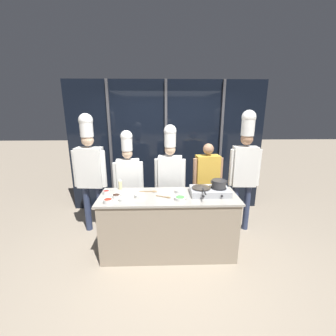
{
  "coord_description": "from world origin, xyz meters",
  "views": [
    {
      "loc": [
        -0.1,
        -3.04,
        2.19
      ],
      "look_at": [
        0.0,
        0.25,
        1.28
      ],
      "focal_mm": 24.0,
      "sensor_mm": 36.0,
      "label": 1
    }
  ],
  "objects_px": {
    "prep_bowl_onion": "(180,191)",
    "chef_pastry": "(245,162)",
    "prep_bowl_bell_pepper": "(106,192)",
    "chef_sous": "(128,175)",
    "prep_bowl_soy_glaze": "(116,196)",
    "serving_spoon_solid": "(152,191)",
    "prep_bowl_bean_sprouts": "(140,195)",
    "chef_line": "(170,172)",
    "chef_head": "(90,165)",
    "portable_stove": "(210,191)",
    "serving_spoon_slotted": "(166,197)",
    "person_guest": "(207,179)",
    "prep_bowl_chili_flakes": "(108,201)",
    "prep_bowl_shrimp": "(123,199)",
    "stock_pot": "(219,184)",
    "frying_pan": "(201,186)",
    "squeeze_bottle_oil": "(120,184)",
    "prep_bowl_scallions": "(180,198)"
  },
  "relations": [
    {
      "from": "prep_bowl_shrimp",
      "to": "person_guest",
      "type": "xyz_separation_m",
      "value": [
        1.33,
        0.82,
        0.01
      ]
    },
    {
      "from": "serving_spoon_slotted",
      "to": "chef_head",
      "type": "height_order",
      "value": "chef_head"
    },
    {
      "from": "serving_spoon_solid",
      "to": "chef_head",
      "type": "xyz_separation_m",
      "value": [
        -1.07,
        0.52,
        0.28
      ]
    },
    {
      "from": "prep_bowl_scallions",
      "to": "person_guest",
      "type": "relative_size",
      "value": 0.1
    },
    {
      "from": "prep_bowl_scallions",
      "to": "prep_bowl_onion",
      "type": "bearing_deg",
      "value": 85.9
    },
    {
      "from": "prep_bowl_bell_pepper",
      "to": "chef_sous",
      "type": "xyz_separation_m",
      "value": [
        0.26,
        0.56,
        0.09
      ]
    },
    {
      "from": "chef_pastry",
      "to": "person_guest",
      "type": "bearing_deg",
      "value": -0.64
    },
    {
      "from": "prep_bowl_soy_glaze",
      "to": "serving_spoon_solid",
      "type": "relative_size",
      "value": 0.46
    },
    {
      "from": "frying_pan",
      "to": "stock_pot",
      "type": "distance_m",
      "value": 0.26
    },
    {
      "from": "serving_spoon_slotted",
      "to": "chef_sous",
      "type": "relative_size",
      "value": 0.12
    },
    {
      "from": "portable_stove",
      "to": "serving_spoon_slotted",
      "type": "height_order",
      "value": "portable_stove"
    },
    {
      "from": "prep_bowl_chili_flakes",
      "to": "chef_head",
      "type": "xyz_separation_m",
      "value": [
        -0.49,
        0.91,
        0.26
      ]
    },
    {
      "from": "stock_pot",
      "to": "prep_bowl_soy_glaze",
      "type": "relative_size",
      "value": 1.92
    },
    {
      "from": "prep_bowl_bean_sprouts",
      "to": "chef_line",
      "type": "distance_m",
      "value": 0.83
    },
    {
      "from": "stock_pot",
      "to": "prep_bowl_shrimp",
      "type": "relative_size",
      "value": 1.86
    },
    {
      "from": "serving_spoon_slotted",
      "to": "portable_stove",
      "type": "bearing_deg",
      "value": 9.56
    },
    {
      "from": "squeeze_bottle_oil",
      "to": "prep_bowl_soy_glaze",
      "type": "bearing_deg",
      "value": -89.34
    },
    {
      "from": "prep_bowl_bell_pepper",
      "to": "person_guest",
      "type": "height_order",
      "value": "person_guest"
    },
    {
      "from": "prep_bowl_chili_flakes",
      "to": "chef_pastry",
      "type": "xyz_separation_m",
      "value": [
        2.15,
        0.86,
        0.31
      ]
    },
    {
      "from": "stock_pot",
      "to": "prep_bowl_chili_flakes",
      "type": "relative_size",
      "value": 1.86
    },
    {
      "from": "prep_bowl_bean_sprouts",
      "to": "prep_bowl_shrimp",
      "type": "height_order",
      "value": "prep_bowl_bean_sprouts"
    },
    {
      "from": "prep_bowl_shrimp",
      "to": "serving_spoon_solid",
      "type": "bearing_deg",
      "value": 39.14
    },
    {
      "from": "frying_pan",
      "to": "prep_bowl_chili_flakes",
      "type": "bearing_deg",
      "value": -168.5
    },
    {
      "from": "prep_bowl_shrimp",
      "to": "frying_pan",
      "type": "bearing_deg",
      "value": 9.8
    },
    {
      "from": "squeeze_bottle_oil",
      "to": "chef_pastry",
      "type": "bearing_deg",
      "value": 9.38
    },
    {
      "from": "prep_bowl_bell_pepper",
      "to": "chef_pastry",
      "type": "distance_m",
      "value": 2.33
    },
    {
      "from": "stock_pot",
      "to": "chef_line",
      "type": "xyz_separation_m",
      "value": [
        -0.7,
        0.59,
        0.01
      ]
    },
    {
      "from": "squeeze_bottle_oil",
      "to": "prep_bowl_bell_pepper",
      "type": "bearing_deg",
      "value": -132.73
    },
    {
      "from": "prep_bowl_onion",
      "to": "chef_pastry",
      "type": "relative_size",
      "value": 0.07
    },
    {
      "from": "prep_bowl_onion",
      "to": "chef_pastry",
      "type": "bearing_deg",
      "value": 23.56
    },
    {
      "from": "prep_bowl_soy_glaze",
      "to": "chef_head",
      "type": "bearing_deg",
      "value": 127.43
    },
    {
      "from": "squeeze_bottle_oil",
      "to": "prep_bowl_scallions",
      "type": "bearing_deg",
      "value": -26.08
    },
    {
      "from": "squeeze_bottle_oil",
      "to": "prep_bowl_chili_flakes",
      "type": "distance_m",
      "value": 0.52
    },
    {
      "from": "frying_pan",
      "to": "chef_pastry",
      "type": "bearing_deg",
      "value": 35.12
    },
    {
      "from": "prep_bowl_chili_flakes",
      "to": "chef_pastry",
      "type": "distance_m",
      "value": 2.33
    },
    {
      "from": "prep_bowl_shrimp",
      "to": "serving_spoon_slotted",
      "type": "height_order",
      "value": "prep_bowl_shrimp"
    },
    {
      "from": "squeeze_bottle_oil",
      "to": "chef_line",
      "type": "distance_m",
      "value": 0.87
    },
    {
      "from": "prep_bowl_bell_pepper",
      "to": "serving_spoon_solid",
      "type": "distance_m",
      "value": 0.68
    },
    {
      "from": "prep_bowl_soy_glaze",
      "to": "prep_bowl_bell_pepper",
      "type": "distance_m",
      "value": 0.25
    },
    {
      "from": "prep_bowl_bell_pepper",
      "to": "chef_sous",
      "type": "relative_size",
      "value": 0.06
    },
    {
      "from": "prep_bowl_soy_glaze",
      "to": "stock_pot",
      "type": "bearing_deg",
      "value": 4.39
    },
    {
      "from": "prep_bowl_shrimp",
      "to": "chef_line",
      "type": "height_order",
      "value": "chef_line"
    },
    {
      "from": "prep_bowl_bean_sprouts",
      "to": "chef_sous",
      "type": "height_order",
      "value": "chef_sous"
    },
    {
      "from": "prep_bowl_bell_pepper",
      "to": "prep_bowl_scallions",
      "type": "relative_size",
      "value": 0.63
    },
    {
      "from": "prep_bowl_soy_glaze",
      "to": "prep_bowl_shrimp",
      "type": "bearing_deg",
      "value": -37.67
    },
    {
      "from": "prep_bowl_onion",
      "to": "stock_pot",
      "type": "bearing_deg",
      "value": -8.76
    },
    {
      "from": "frying_pan",
      "to": "person_guest",
      "type": "height_order",
      "value": "person_guest"
    },
    {
      "from": "frying_pan",
      "to": "chef_sous",
      "type": "xyz_separation_m",
      "value": [
        -1.15,
        0.61,
        -0.01
      ]
    },
    {
      "from": "prep_bowl_shrimp",
      "to": "chef_head",
      "type": "relative_size",
      "value": 0.06
    },
    {
      "from": "prep_bowl_onion",
      "to": "serving_spoon_solid",
      "type": "xyz_separation_m",
      "value": [
        -0.43,
        0.03,
        -0.02
      ]
    }
  ]
}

